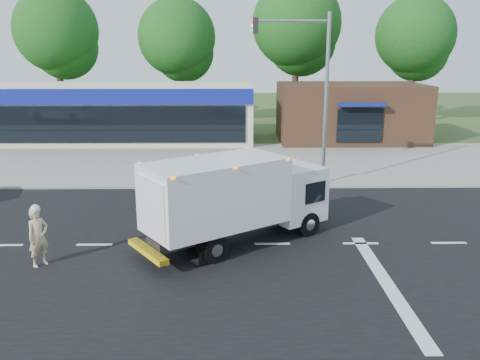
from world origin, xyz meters
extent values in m
plane|color=#385123|center=(0.00, 0.00, 0.00)|extent=(120.00, 120.00, 0.00)
cube|color=black|center=(0.00, 0.00, 0.00)|extent=(60.00, 14.00, 0.02)
cube|color=gray|center=(0.00, 8.20, 0.06)|extent=(60.00, 2.40, 0.12)
cube|color=gray|center=(0.00, 14.00, 0.01)|extent=(60.00, 9.00, 0.02)
cube|color=silver|center=(-9.00, 0.00, 0.02)|extent=(1.20, 0.15, 0.01)
cube|color=silver|center=(-6.00, 0.00, 0.02)|extent=(1.20, 0.15, 0.01)
cube|color=silver|center=(-3.00, 0.00, 0.02)|extent=(1.20, 0.15, 0.01)
cube|color=silver|center=(0.00, 0.00, 0.02)|extent=(1.20, 0.15, 0.01)
cube|color=silver|center=(3.00, 0.00, 0.02)|extent=(1.20, 0.15, 0.01)
cube|color=silver|center=(6.00, 0.00, 0.02)|extent=(1.20, 0.15, 0.01)
cube|color=silver|center=(3.00, -3.00, 0.02)|extent=(0.40, 7.00, 0.01)
cube|color=black|center=(-1.88, -0.36, 0.64)|extent=(4.26, 3.34, 0.32)
cube|color=white|center=(0.78, 1.47, 1.41)|extent=(2.61, 2.64, 1.91)
cube|color=black|center=(1.49, 1.96, 1.59)|extent=(1.10, 1.50, 0.82)
cube|color=white|center=(-1.88, -0.36, 1.91)|extent=(4.98, 4.38, 2.14)
cube|color=silver|center=(-3.76, -1.67, 1.86)|extent=(1.08, 1.53, 1.73)
cube|color=yellow|center=(-3.90, -1.76, 0.50)|extent=(1.50, 1.98, 0.16)
cube|color=orange|center=(-1.88, -0.36, 2.96)|extent=(4.85, 4.31, 0.07)
cylinder|color=black|center=(0.32, 2.21, 0.44)|extent=(0.87, 0.72, 0.87)
cylinder|color=black|center=(1.31, 0.79, 0.44)|extent=(0.87, 0.72, 0.87)
cylinder|color=black|center=(-2.92, 0.02, 0.44)|extent=(0.87, 0.72, 0.87)
cylinder|color=black|center=(-1.88, -1.47, 0.44)|extent=(0.87, 0.72, 0.87)
imported|color=#C8B685|center=(-7.19, -1.62, 0.92)|extent=(0.75, 0.80, 1.83)
sphere|color=white|center=(-7.19, -1.62, 1.80)|extent=(0.28, 0.28, 0.28)
cube|color=beige|center=(-9.00, 20.00, 2.00)|extent=(18.00, 6.00, 4.00)
cube|color=navy|center=(-9.00, 16.95, 3.40)|extent=(18.00, 0.30, 1.00)
cube|color=black|center=(-9.00, 16.95, 1.60)|extent=(17.00, 0.12, 2.40)
cube|color=#382316|center=(7.00, 20.00, 2.00)|extent=(10.00, 6.00, 4.00)
cube|color=navy|center=(7.00, 16.90, 2.90)|extent=(3.00, 1.20, 0.20)
cube|color=black|center=(7.00, 16.95, 1.50)|extent=(3.00, 0.12, 2.20)
cylinder|color=gray|center=(3.00, 7.60, 4.00)|extent=(0.18, 0.18, 8.00)
cylinder|color=gray|center=(1.30, 7.60, 7.60)|extent=(3.40, 0.12, 0.12)
cube|color=black|center=(-0.30, 7.60, 7.40)|extent=(0.25, 0.25, 0.70)
cylinder|color=#332114|center=(-16.00, 28.00, 3.67)|extent=(0.56, 0.56, 7.35)
sphere|color=#164F18|center=(-16.00, 28.00, 7.88)|extent=(6.93, 6.93, 6.93)
sphere|color=#164F18|center=(-15.50, 28.50, 6.51)|extent=(5.46, 5.46, 5.46)
cylinder|color=#332114|center=(-6.00, 28.00, 3.43)|extent=(0.56, 0.56, 6.86)
sphere|color=#164F18|center=(-6.00, 28.00, 7.35)|extent=(6.47, 6.47, 6.47)
sphere|color=#164F18|center=(-5.50, 28.50, 6.08)|extent=(5.10, 5.10, 5.10)
cylinder|color=#332114|center=(4.00, 28.00, 3.92)|extent=(0.56, 0.56, 7.84)
sphere|color=#164F18|center=(4.00, 28.00, 8.40)|extent=(7.39, 7.39, 7.39)
sphere|color=#164F18|center=(4.50, 28.50, 6.94)|extent=(5.82, 5.82, 5.82)
cylinder|color=#332114|center=(14.00, 28.00, 3.50)|extent=(0.56, 0.56, 7.00)
sphere|color=#164F18|center=(14.00, 28.00, 7.50)|extent=(6.60, 6.60, 6.60)
sphere|color=#164F18|center=(14.50, 28.50, 6.20)|extent=(5.20, 5.20, 5.20)
camera|label=1|loc=(-1.31, -16.03, 6.42)|focal=38.00mm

